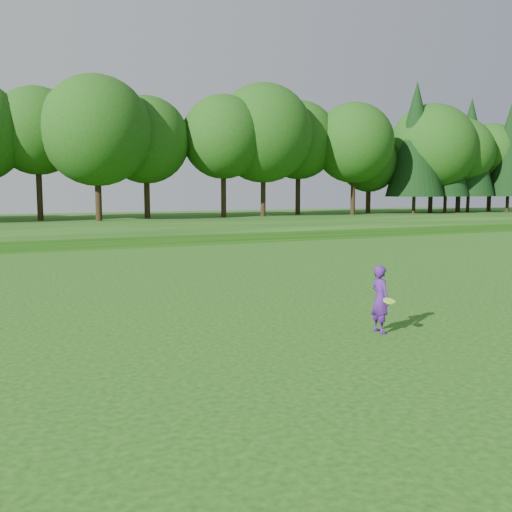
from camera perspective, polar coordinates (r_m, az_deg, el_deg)
name	(u,v)px	position (r m, az deg, el deg)	size (l,w,h in m)	color
ground	(327,324)	(13.26, 7.10, -6.77)	(140.00, 140.00, 0.00)	#18430C
berm	(80,227)	(45.41, -17.21, 2.81)	(130.00, 30.00, 0.60)	#18430C
walking_path	(123,247)	(31.72, -13.17, 0.92)	(130.00, 1.60, 0.04)	gray
treeline	(68,127)	(49.54, -18.28, 12.11)	(104.00, 7.00, 15.00)	#1D440F
woman	(380,299)	(12.53, 12.32, -4.24)	(0.40, 0.80, 1.46)	#461974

